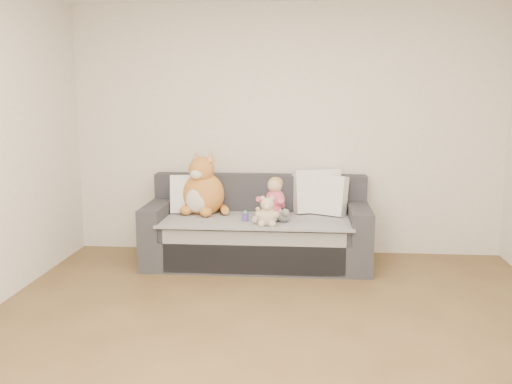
{
  "coord_description": "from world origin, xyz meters",
  "views": [
    {
      "loc": [
        0.18,
        -3.49,
        1.68
      ],
      "look_at": [
        -0.27,
        1.87,
        0.75
      ],
      "focal_mm": 40.0,
      "sensor_mm": 36.0,
      "label": 1
    }
  ],
  "objects_px": {
    "toddler": "(274,201)",
    "plush_cat": "(203,190)",
    "sofa": "(258,232)",
    "teddy_bear": "(267,214)",
    "sippy_cup": "(245,215)"
  },
  "relations": [
    {
      "from": "toddler",
      "to": "sippy_cup",
      "type": "xyz_separation_m",
      "value": [
        -0.27,
        -0.12,
        -0.12
      ]
    },
    {
      "from": "sofa",
      "to": "sippy_cup",
      "type": "xyz_separation_m",
      "value": [
        -0.1,
        -0.23,
        0.22
      ]
    },
    {
      "from": "toddler",
      "to": "teddy_bear",
      "type": "xyz_separation_m",
      "value": [
        -0.04,
        -0.29,
        -0.06
      ]
    },
    {
      "from": "plush_cat",
      "to": "sofa",
      "type": "bearing_deg",
      "value": 8.63
    },
    {
      "from": "toddler",
      "to": "sippy_cup",
      "type": "bearing_deg",
      "value": -136.34
    },
    {
      "from": "plush_cat",
      "to": "teddy_bear",
      "type": "relative_size",
      "value": 2.3
    },
    {
      "from": "toddler",
      "to": "plush_cat",
      "type": "height_order",
      "value": "plush_cat"
    },
    {
      "from": "sofa",
      "to": "sippy_cup",
      "type": "distance_m",
      "value": 0.33
    },
    {
      "from": "sofa",
      "to": "teddy_bear",
      "type": "xyz_separation_m",
      "value": [
        0.12,
        -0.41,
        0.28
      ]
    },
    {
      "from": "sofa",
      "to": "plush_cat",
      "type": "xyz_separation_m",
      "value": [
        -0.57,
        0.08,
        0.4
      ]
    },
    {
      "from": "sofa",
      "to": "toddler",
      "type": "bearing_deg",
      "value": -35.12
    },
    {
      "from": "sofa",
      "to": "toddler",
      "type": "distance_m",
      "value": 0.39
    },
    {
      "from": "sofa",
      "to": "plush_cat",
      "type": "relative_size",
      "value": 3.36
    },
    {
      "from": "sippy_cup",
      "to": "toddler",
      "type": "bearing_deg",
      "value": 23.49
    },
    {
      "from": "plush_cat",
      "to": "toddler",
      "type": "bearing_deg",
      "value": 1.72
    }
  ]
}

